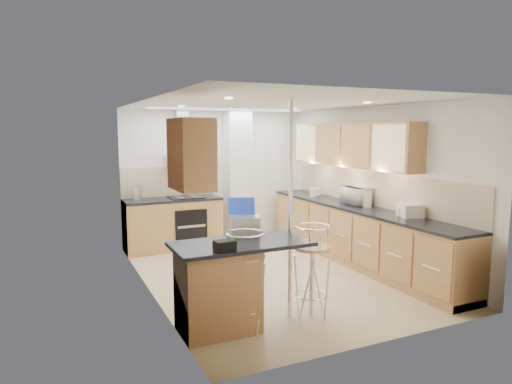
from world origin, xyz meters
name	(u,v)px	position (x,y,z in m)	size (l,w,h in m)	color
ground	(273,275)	(0.00, 0.00, 0.00)	(4.80, 4.80, 0.00)	#CFB58A
room_shell	(281,168)	(0.32, 0.38, 1.54)	(3.64, 4.84, 2.51)	white
right_counter	(356,235)	(1.50, 0.00, 0.46)	(0.63, 4.40, 0.92)	#B06E46
back_counter	(173,224)	(-0.95, 2.10, 0.46)	(1.70, 0.63, 0.92)	#B06E46
peninsula	(241,284)	(-1.12, -1.45, 0.48)	(1.47, 0.72, 0.94)	#B06E46
microwave	(357,196)	(1.63, 0.18, 1.06)	(0.51, 0.35, 0.28)	white
laptop	(245,226)	(-0.97, -1.19, 1.05)	(0.32, 0.24, 0.22)	#96989D
bag	(225,246)	(-1.42, -1.72, 0.99)	(0.20, 0.14, 0.11)	black
bar_stool_near	(246,281)	(-1.11, -1.54, 0.54)	(0.44, 0.44, 1.07)	tan
bar_stool_end	(312,270)	(-0.27, -1.50, 0.53)	(0.43, 0.43, 1.06)	tan
jar_a	(313,192)	(1.43, 1.20, 1.00)	(0.12, 0.12, 0.16)	beige
jar_b	(318,192)	(1.61, 1.34, 0.99)	(0.11, 0.11, 0.13)	beige
jar_c	(367,200)	(1.61, -0.10, 1.03)	(0.14, 0.14, 0.22)	#B4B390
jar_d	(400,212)	(1.54, -0.92, 0.98)	(0.10, 0.10, 0.13)	white
bread_bin	(410,210)	(1.63, -1.01, 1.01)	(0.27, 0.35, 0.18)	beige
kettle	(137,193)	(-1.56, 2.14, 1.04)	(0.16, 0.16, 0.25)	#A8AAAD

